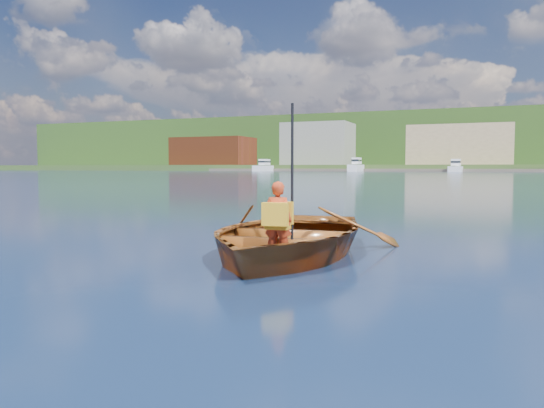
# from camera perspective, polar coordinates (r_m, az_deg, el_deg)

# --- Properties ---
(ground) EXTENTS (600.00, 600.00, 0.00)m
(ground) POSITION_cam_1_polar(r_m,az_deg,el_deg) (8.04, 4.33, -5.36)
(ground) COLOR #112842
(ground) RESTS_ON ground
(rowboat) EXTENTS (3.36, 4.51, 0.89)m
(rowboat) POSITION_cam_1_polar(r_m,az_deg,el_deg) (7.85, 1.57, -3.38)
(rowboat) COLOR brown
(rowboat) RESTS_ON ground
(child_paddler) EXTENTS (0.39, 0.36, 2.04)m
(child_paddler) POSITION_cam_1_polar(r_m,az_deg,el_deg) (6.91, 0.67, -1.57)
(child_paddler) COLOR #B23417
(child_paddler) RESTS_ON ground
(shoreline) EXTENTS (400.00, 140.00, 22.00)m
(shoreline) POSITION_cam_1_polar(r_m,az_deg,el_deg) (244.35, 21.40, 5.84)
(shoreline) COLOR #395926
(shoreline) RESTS_ON ground
(dock) EXTENTS (160.05, 9.12, 0.80)m
(dock) POSITION_cam_1_polar(r_m,az_deg,el_deg) (155.66, 19.95, 3.43)
(dock) COLOR brown
(dock) RESTS_ON ground
(waterfront_buildings) EXTENTS (202.00, 16.00, 14.00)m
(waterfront_buildings) POSITION_cam_1_polar(r_m,az_deg,el_deg) (172.98, 18.59, 5.93)
(waterfront_buildings) COLOR brown
(waterfront_buildings) RESTS_ON ground
(hillside_trees) EXTENTS (244.63, 84.08, 26.09)m
(hillside_trees) POSITION_cam_1_polar(r_m,az_deg,el_deg) (244.16, 18.58, 7.62)
(hillside_trees) COLOR #382314
(hillside_trees) RESTS_ON ground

